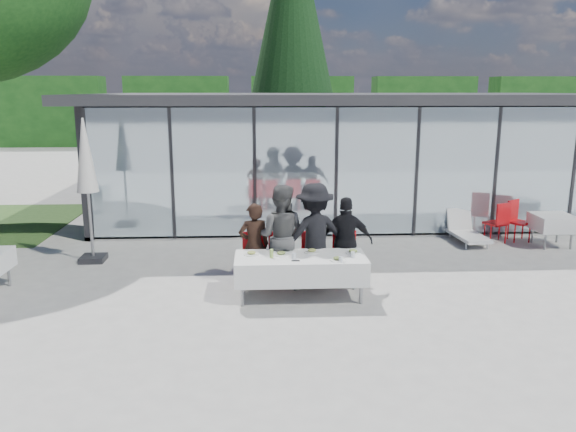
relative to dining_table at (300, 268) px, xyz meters
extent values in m
plane|color=#A3A09B|center=(0.11, -0.04, -0.54)|extent=(90.00, 90.00, 0.00)
cube|color=gray|center=(2.11, 7.96, -0.49)|extent=(14.00, 8.00, 0.10)
cube|color=black|center=(2.11, 11.86, 1.06)|extent=(14.00, 0.20, 3.20)
cube|color=black|center=(-4.79, 7.96, 1.06)|extent=(0.20, 8.00, 3.20)
cube|color=black|center=(9.01, 7.96, 1.06)|extent=(0.20, 8.00, 3.20)
cube|color=silver|center=(2.11, 3.99, 1.06)|extent=(13.60, 0.06, 3.10)
cube|color=#2D2D30|center=(2.11, 7.56, 2.78)|extent=(14.80, 8.80, 0.24)
cube|color=#262628|center=(-4.69, 3.99, 1.06)|extent=(0.08, 0.10, 3.10)
cube|color=#262628|center=(-2.75, 3.99, 1.06)|extent=(0.08, 0.10, 3.10)
cube|color=#262628|center=(-0.80, 3.99, 1.06)|extent=(0.08, 0.10, 3.10)
cube|color=#262628|center=(1.14, 3.99, 1.06)|extent=(0.08, 0.10, 3.10)
cube|color=#262628|center=(3.08, 3.99, 1.06)|extent=(0.08, 0.10, 3.10)
cube|color=#262628|center=(5.03, 3.99, 1.06)|extent=(0.08, 0.10, 3.10)
cube|color=#262628|center=(6.97, 3.99, 1.06)|extent=(0.08, 0.10, 3.10)
cube|color=#B70C10|center=(-0.39, 6.46, -0.09)|extent=(0.45, 0.45, 0.90)
cube|color=#B70C10|center=(1.11, 6.96, -0.09)|extent=(0.45, 0.45, 0.90)
cube|color=#B70C10|center=(3.61, 6.46, -0.09)|extent=(0.45, 0.45, 0.90)
cube|color=#B70C10|center=(5.61, 7.16, -0.09)|extent=(0.45, 0.45, 0.90)
cube|color=#143D13|center=(-13.89, 27.96, 1.66)|extent=(6.50, 2.00, 4.40)
cube|color=#143D13|center=(-5.89, 27.96, 1.66)|extent=(6.50, 2.00, 4.40)
cube|color=#143D13|center=(2.11, 27.96, 1.66)|extent=(6.50, 2.00, 4.40)
cube|color=#143D13|center=(10.11, 27.96, 1.66)|extent=(6.50, 2.00, 4.40)
cube|color=#143D13|center=(18.11, 27.96, 1.66)|extent=(6.50, 2.00, 4.40)
cube|color=silver|center=(0.00, 0.00, 0.00)|extent=(2.26, 0.96, 0.42)
cylinder|color=gray|center=(-1.00, -0.35, -0.18)|extent=(0.06, 0.06, 0.71)
cylinder|color=gray|center=(1.00, -0.35, -0.18)|extent=(0.06, 0.06, 0.71)
cylinder|color=gray|center=(-1.00, 0.35, -0.18)|extent=(0.06, 0.06, 0.71)
cylinder|color=gray|center=(1.00, 0.35, -0.18)|extent=(0.06, 0.06, 0.71)
imported|color=black|center=(-0.80, 0.63, 0.24)|extent=(0.67, 0.67, 1.56)
cube|color=#B70C10|center=(-0.80, 0.66, -0.09)|extent=(0.44, 0.44, 0.05)
cube|color=#B70C10|center=(-0.80, 0.86, 0.16)|extent=(0.44, 0.04, 0.55)
cylinder|color=#B70C10|center=(-0.98, 0.48, -0.32)|extent=(0.04, 0.04, 0.43)
cylinder|color=#B70C10|center=(-0.62, 0.48, -0.32)|extent=(0.04, 0.04, 0.43)
cylinder|color=#B70C10|center=(-0.98, 0.84, -0.32)|extent=(0.04, 0.04, 0.43)
cylinder|color=#B70C10|center=(-0.62, 0.84, -0.32)|extent=(0.04, 0.04, 0.43)
imported|color=#525252|center=(-0.32, 0.63, 0.41)|extent=(1.13, 1.13, 1.90)
cube|color=#B70C10|center=(-0.32, 0.66, -0.09)|extent=(0.44, 0.44, 0.05)
cube|color=#B70C10|center=(-0.32, 0.86, 0.16)|extent=(0.44, 0.04, 0.55)
cylinder|color=#B70C10|center=(-0.50, 0.48, -0.32)|extent=(0.04, 0.04, 0.43)
cylinder|color=#B70C10|center=(-0.14, 0.48, -0.32)|extent=(0.04, 0.04, 0.43)
cylinder|color=#B70C10|center=(-0.50, 0.84, -0.32)|extent=(0.04, 0.04, 0.43)
cylinder|color=#B70C10|center=(-0.14, 0.84, -0.32)|extent=(0.04, 0.04, 0.43)
imported|color=black|center=(0.30, 0.63, 0.42)|extent=(1.50, 1.50, 1.92)
cube|color=#B70C10|center=(0.30, 0.66, -0.09)|extent=(0.44, 0.44, 0.05)
cube|color=#B70C10|center=(0.30, 0.86, 0.16)|extent=(0.44, 0.04, 0.55)
cylinder|color=#B70C10|center=(0.12, 0.48, -0.32)|extent=(0.04, 0.04, 0.43)
cylinder|color=#B70C10|center=(0.48, 0.48, -0.32)|extent=(0.04, 0.04, 0.43)
cylinder|color=#B70C10|center=(0.12, 0.84, -0.32)|extent=(0.04, 0.04, 0.43)
cylinder|color=#B70C10|center=(0.48, 0.84, -0.32)|extent=(0.04, 0.04, 0.43)
imported|color=black|center=(0.89, 0.63, 0.29)|extent=(1.05, 1.05, 1.66)
cube|color=#B70C10|center=(0.89, 0.66, -0.09)|extent=(0.44, 0.44, 0.05)
cube|color=#B70C10|center=(0.89, 0.86, 0.16)|extent=(0.44, 0.04, 0.55)
cylinder|color=#B70C10|center=(0.71, 0.48, -0.32)|extent=(0.04, 0.04, 0.43)
cylinder|color=#B70C10|center=(1.07, 0.48, -0.32)|extent=(0.04, 0.04, 0.43)
cylinder|color=#B70C10|center=(0.71, 0.84, -0.32)|extent=(0.04, 0.04, 0.43)
cylinder|color=#B70C10|center=(1.07, 0.84, -0.32)|extent=(0.04, 0.04, 0.43)
cylinder|color=white|center=(-0.85, 0.13, 0.22)|extent=(0.27, 0.27, 0.01)
ellipsoid|color=gold|center=(-0.85, 0.13, 0.25)|extent=(0.15, 0.15, 0.05)
cylinder|color=white|center=(-0.33, 0.09, 0.22)|extent=(0.27, 0.27, 0.01)
ellipsoid|color=#386124|center=(-0.33, 0.09, 0.25)|extent=(0.15, 0.15, 0.05)
cylinder|color=white|center=(0.22, 0.22, 0.22)|extent=(0.27, 0.27, 0.01)
ellipsoid|color=gold|center=(0.22, 0.22, 0.25)|extent=(0.15, 0.15, 0.05)
cylinder|color=white|center=(0.94, 0.15, 0.22)|extent=(0.27, 0.27, 0.01)
ellipsoid|color=#386124|center=(0.94, 0.15, 0.25)|extent=(0.15, 0.15, 0.05)
cylinder|color=white|center=(0.60, -0.27, 0.22)|extent=(0.27, 0.27, 0.01)
ellipsoid|color=#386124|center=(0.60, -0.27, 0.25)|extent=(0.15, 0.15, 0.05)
cylinder|color=#91B84D|center=(-0.50, -0.06, 0.29)|extent=(0.06, 0.06, 0.15)
cylinder|color=silver|center=(-0.12, -0.15, 0.26)|extent=(0.07, 0.07, 0.10)
cylinder|color=silver|center=(0.88, -0.12, 0.26)|extent=(0.07, 0.07, 0.10)
cylinder|color=silver|center=(0.64, -0.37, 0.26)|extent=(0.07, 0.07, 0.10)
cube|color=black|center=(-0.10, -0.27, 0.22)|extent=(0.14, 0.03, 0.01)
cylinder|color=gray|center=(-5.34, 0.87, -0.18)|extent=(0.05, 0.05, 0.72)
cube|color=silver|center=(6.06, 3.01, 0.02)|extent=(0.86, 0.86, 0.36)
cylinder|color=gray|center=(5.76, 2.71, -0.18)|extent=(0.05, 0.05, 0.72)
cylinder|color=gray|center=(6.36, 2.71, -0.18)|extent=(0.05, 0.05, 0.72)
cylinder|color=gray|center=(5.76, 3.31, -0.18)|extent=(0.05, 0.05, 0.72)
cylinder|color=gray|center=(6.36, 3.31, -0.18)|extent=(0.05, 0.05, 0.72)
cube|color=#B70C10|center=(5.51, 3.50, -0.09)|extent=(0.61, 0.61, 0.05)
cube|color=#B70C10|center=(5.40, 3.67, 0.16)|extent=(0.39, 0.28, 0.55)
cylinder|color=#B70C10|center=(5.33, 3.32, -0.32)|extent=(0.04, 0.04, 0.43)
cylinder|color=#B70C10|center=(5.69, 3.32, -0.32)|extent=(0.04, 0.04, 0.43)
cylinder|color=#B70C10|center=(5.33, 3.68, -0.32)|extent=(0.04, 0.04, 0.43)
cylinder|color=#B70C10|center=(5.69, 3.68, -0.32)|extent=(0.04, 0.04, 0.43)
cube|color=#B70C10|center=(4.90, 3.44, -0.09)|extent=(0.59, 0.59, 0.05)
cube|color=#B70C10|center=(4.99, 3.26, 0.16)|extent=(0.42, 0.22, 0.55)
cylinder|color=#B70C10|center=(4.72, 3.26, -0.32)|extent=(0.04, 0.04, 0.43)
cylinder|color=#B70C10|center=(5.08, 3.26, -0.32)|extent=(0.04, 0.04, 0.43)
cylinder|color=#B70C10|center=(4.72, 3.62, -0.32)|extent=(0.04, 0.04, 0.43)
cylinder|color=#B70C10|center=(5.08, 3.62, -0.32)|extent=(0.04, 0.04, 0.43)
cube|color=black|center=(-4.23, 2.35, -0.48)|extent=(0.50, 0.50, 0.12)
cylinder|color=gray|center=(-4.23, 2.35, 0.81)|extent=(0.06, 0.06, 2.70)
cone|color=beige|center=(-4.23, 2.35, 1.71)|extent=(0.44, 0.44, 1.51)
cube|color=silver|center=(4.23, 3.36, -0.36)|extent=(0.71, 1.35, 0.08)
cube|color=silver|center=(4.18, 3.90, -0.09)|extent=(0.62, 0.31, 0.54)
cylinder|color=silver|center=(3.98, 2.81, -0.47)|extent=(0.04, 0.04, 0.14)
cylinder|color=silver|center=(4.48, 2.81, -0.47)|extent=(0.04, 0.04, 0.14)
cylinder|color=silver|center=(3.98, 3.91, -0.47)|extent=(0.04, 0.04, 0.14)
cylinder|color=silver|center=(4.48, 3.91, -0.47)|extent=(0.04, 0.04, 0.14)
cylinder|color=#382316|center=(0.61, 12.96, 0.46)|extent=(0.44, 0.44, 2.00)
cone|color=black|center=(0.61, 12.96, 5.46)|extent=(4.00, 4.00, 9.00)
camera|label=1|loc=(-0.69, -9.23, 3.01)|focal=35.00mm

